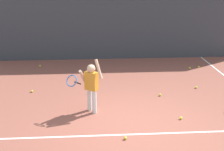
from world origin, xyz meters
name	(u,v)px	position (x,y,z in m)	size (l,w,h in m)	color
ground_plane	(137,126)	(0.00, 0.00, 0.00)	(20.00, 20.00, 0.00)	brown
court_line_baseline	(140,134)	(0.00, -0.35, 0.00)	(9.00, 0.05, 0.00)	white
back_fence_windscreen	(118,13)	(0.00, 5.36, 1.78)	(10.27, 0.08, 3.56)	#383D42
fence_post_1	(50,11)	(-2.49, 5.42, 1.85)	(0.09, 0.09, 3.71)	slate
fence_post_2	(118,10)	(0.00, 5.42, 1.85)	(0.09, 0.09, 3.71)	slate
fence_post_3	(183,10)	(2.49, 5.42, 1.85)	(0.09, 0.09, 3.71)	slate
tennis_player	(91,84)	(-1.02, 0.77, 0.73)	(0.89, 0.52, 1.35)	silver
tennis_ball_0	(160,95)	(0.87, 1.61, 0.03)	(0.07, 0.07, 0.07)	#CCE033
tennis_ball_1	(125,138)	(-0.33, -0.54, 0.03)	(0.07, 0.07, 0.07)	#CCE033
tennis_ball_2	(181,118)	(1.05, 0.24, 0.03)	(0.07, 0.07, 0.07)	#CCE033
tennis_ball_3	(196,87)	(2.05, 2.09, 0.03)	(0.07, 0.07, 0.07)	#CCE033
tennis_ball_4	(40,66)	(-2.86, 4.47, 0.03)	(0.07, 0.07, 0.07)	#CCE033
tennis_ball_5	(190,68)	(2.43, 3.89, 0.03)	(0.07, 0.07, 0.07)	#CCE033
tennis_ball_6	(199,67)	(2.78, 3.99, 0.03)	(0.07, 0.07, 0.07)	#CCE033
tennis_ball_7	(32,91)	(-2.70, 2.10, 0.03)	(0.07, 0.07, 0.07)	#CCE033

